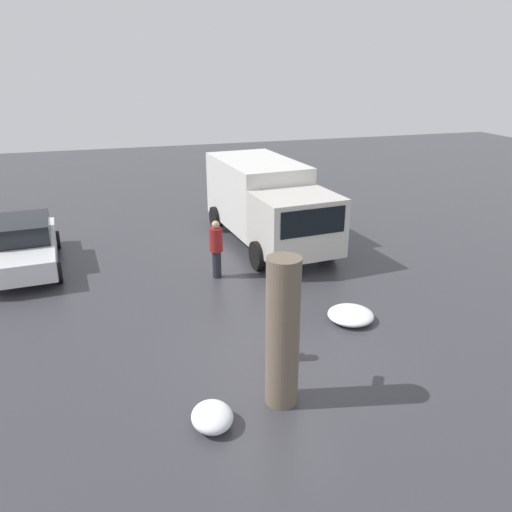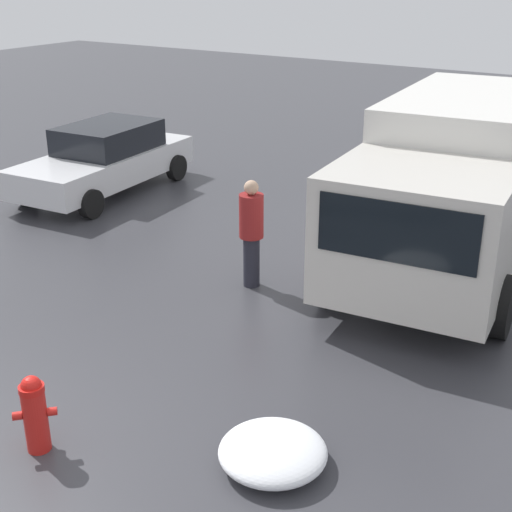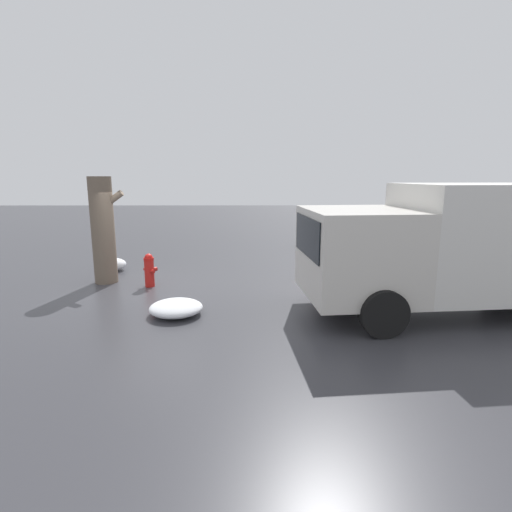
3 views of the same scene
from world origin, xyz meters
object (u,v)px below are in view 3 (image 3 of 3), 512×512
at_px(tree_trunk, 103,230).
at_px(delivery_truck, 463,244).
at_px(parked_car, 361,230).
at_px(pedestrian, 324,249).
at_px(fire_hydrant, 149,270).

relative_size(tree_trunk, delivery_truck, 0.44).
bearing_deg(parked_car, pedestrian, 151.22).
bearing_deg(tree_trunk, pedestrian, -1.08).
bearing_deg(delivery_truck, parked_car, -4.78).
height_order(pedestrian, parked_car, pedestrian).
xyz_separation_m(tree_trunk, pedestrian, (6.03, -0.11, -0.52)).
xyz_separation_m(delivery_truck, pedestrian, (-2.56, 2.37, -0.55)).
distance_m(fire_hydrant, delivery_truck, 7.62).
bearing_deg(fire_hydrant, delivery_truck, -61.28).
xyz_separation_m(fire_hydrant, parked_car, (7.20, 5.84, 0.30)).
height_order(tree_trunk, pedestrian, tree_trunk).
relative_size(tree_trunk, pedestrian, 1.66).
relative_size(delivery_truck, parked_car, 1.44).
distance_m(tree_trunk, pedestrian, 6.06).
bearing_deg(parked_car, fire_hydrant, 124.60).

